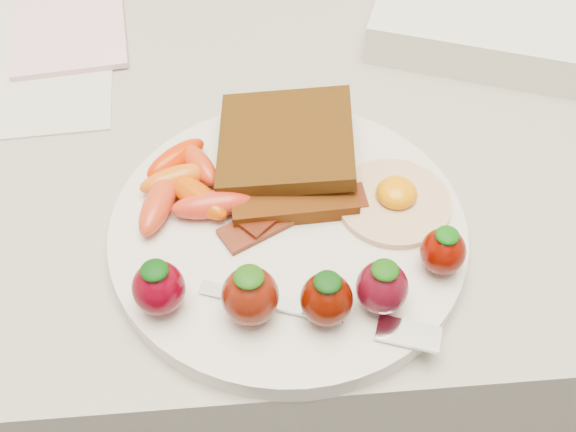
{
  "coord_description": "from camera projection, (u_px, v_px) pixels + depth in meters",
  "views": [
    {
      "loc": [
        -0.03,
        1.19,
        1.34
      ],
      "look_at": [
        -0.0,
        1.53,
        0.93
      ],
      "focal_mm": 45.0,
      "sensor_mm": 36.0,
      "label": 1
    }
  ],
  "objects": [
    {
      "name": "bacon_strips",
      "position": [
        291.0,
        204.0,
        0.55
      ],
      "size": [
        0.12,
        0.1,
        0.01
      ],
      "color": "#390C0A",
      "rests_on": "plate"
    },
    {
      "name": "plate",
      "position": [
        288.0,
        232.0,
        0.55
      ],
      "size": [
        0.27,
        0.27,
        0.02
      ],
      "primitive_type": "cylinder",
      "color": "silver",
      "rests_on": "counter"
    },
    {
      "name": "appliance",
      "position": [
        535.0,
        0.0,
        0.73
      ],
      "size": [
        0.37,
        0.33,
        0.04
      ],
      "primitive_type": "cube",
      "rotation": [
        0.0,
        0.0,
        -0.36
      ],
      "color": "silver",
      "rests_on": "counter"
    },
    {
      "name": "toast_upper",
      "position": [
        286.0,
        140.0,
        0.57
      ],
      "size": [
        0.12,
        0.12,
        0.03
      ],
      "primitive_type": "cube",
      "rotation": [
        0.0,
        -0.1,
        -0.09
      ],
      "color": "black",
      "rests_on": "toast_lower"
    },
    {
      "name": "counter",
      "position": [
        278.0,
        343.0,
        1.01
      ],
      "size": [
        2.0,
        0.6,
        0.9
      ],
      "primitive_type": "cube",
      "color": "gray",
      "rests_on": "ground"
    },
    {
      "name": "strawberries",
      "position": [
        302.0,
        286.0,
        0.48
      ],
      "size": [
        0.23,
        0.07,
        0.05
      ],
      "color": "#5A000E",
      "rests_on": "plate"
    },
    {
      "name": "toast_lower",
      "position": [
        289.0,
        173.0,
        0.57
      ],
      "size": [
        0.1,
        0.1,
        0.01
      ],
      "primitive_type": "cube",
      "rotation": [
        0.0,
        0.0,
        0.04
      ],
      "color": "#472605",
      "rests_on": "plate"
    },
    {
      "name": "baby_carrots",
      "position": [
        186.0,
        186.0,
        0.55
      ],
      "size": [
        0.09,
        0.1,
        0.02
      ],
      "color": "#D65D0F",
      "rests_on": "plate"
    },
    {
      "name": "fork",
      "position": [
        333.0,
        316.0,
        0.49
      ],
      "size": [
        0.16,
        0.07,
        0.0
      ],
      "color": "white",
      "rests_on": "plate"
    },
    {
      "name": "notepad",
      "position": [
        69.0,
        23.0,
        0.73
      ],
      "size": [
        0.13,
        0.17,
        0.01
      ],
      "primitive_type": "cube",
      "rotation": [
        0.0,
        0.0,
        0.11
      ],
      "color": "#EBB3C5",
      "rests_on": "paper_sheet"
    },
    {
      "name": "fried_egg",
      "position": [
        394.0,
        200.0,
        0.55
      ],
      "size": [
        0.09,
        0.09,
        0.02
      ],
      "color": "beige",
      "rests_on": "plate"
    },
    {
      "name": "paper_sheet",
      "position": [
        27.0,
        60.0,
        0.7
      ],
      "size": [
        0.18,
        0.23,
        0.0
      ],
      "primitive_type": "cube",
      "rotation": [
        0.0,
        0.0,
        0.05
      ],
      "color": "beige",
      "rests_on": "counter"
    }
  ]
}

